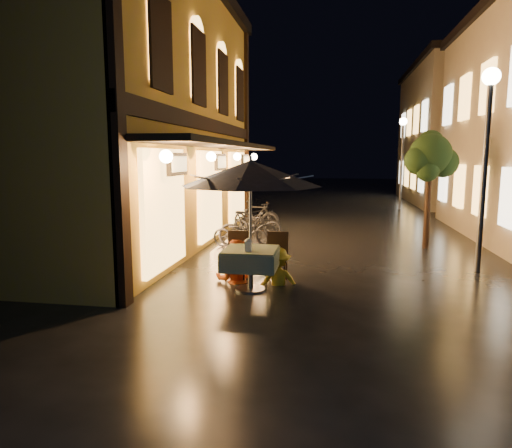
% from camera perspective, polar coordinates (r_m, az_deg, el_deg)
% --- Properties ---
extents(ground, '(90.00, 90.00, 0.00)m').
position_cam_1_polar(ground, '(8.55, 9.95, -8.33)').
color(ground, black).
rests_on(ground, ground).
extents(west_building, '(5.90, 11.40, 7.40)m').
position_cam_1_polar(west_building, '(13.49, -15.52, 13.49)').
color(west_building, gold).
rests_on(west_building, ground).
extents(east_building_far, '(7.30, 10.30, 7.30)m').
position_cam_1_polar(east_building_far, '(27.29, 26.20, 10.10)').
color(east_building_far, '#A08F7B').
rests_on(east_building_far, ground).
extents(street_tree, '(1.43, 1.20, 3.15)m').
position_cam_1_polar(street_tree, '(12.95, 21.00, 7.75)').
color(street_tree, black).
rests_on(street_tree, ground).
extents(streetlamp_near, '(0.36, 0.36, 4.23)m').
position_cam_1_polar(streetlamp_near, '(10.66, 26.93, 10.06)').
color(streetlamp_near, '#59595E').
rests_on(streetlamp_near, ground).
extents(streetlamp_far, '(0.36, 0.36, 4.23)m').
position_cam_1_polar(streetlamp_far, '(22.41, 17.81, 9.21)').
color(streetlamp_far, '#59595E').
rests_on(streetlamp_far, ground).
extents(cafe_table, '(0.99, 0.99, 0.78)m').
position_cam_1_polar(cafe_table, '(8.37, -0.69, -4.41)').
color(cafe_table, '#59595E').
rests_on(cafe_table, ground).
extents(patio_umbrella, '(2.57, 2.57, 2.46)m').
position_cam_1_polar(patio_umbrella, '(8.17, -0.71, 6.33)').
color(patio_umbrella, '#59595E').
rests_on(patio_umbrella, ground).
extents(cafe_chair_left, '(0.42, 0.42, 0.97)m').
position_cam_1_polar(cafe_chair_left, '(9.17, -2.33, -3.60)').
color(cafe_chair_left, black).
rests_on(cafe_chair_left, ground).
extents(cafe_chair_right, '(0.42, 0.42, 0.97)m').
position_cam_1_polar(cafe_chair_right, '(9.04, 2.65, -3.78)').
color(cafe_chair_right, black).
rests_on(cafe_chair_right, ground).
extents(table_lantern, '(0.16, 0.16, 0.25)m').
position_cam_1_polar(table_lantern, '(8.09, -0.97, -2.46)').
color(table_lantern, white).
rests_on(table_lantern, cafe_table).
extents(person_orange, '(0.86, 0.71, 1.63)m').
position_cam_1_polar(person_orange, '(8.98, -2.66, -2.07)').
color(person_orange, '#D64F1B').
rests_on(person_orange, ground).
extents(person_yellow, '(1.00, 0.74, 1.38)m').
position_cam_1_polar(person_yellow, '(8.78, 2.77, -3.13)').
color(person_yellow, yellow).
rests_on(person_yellow, ground).
extents(bicycle_0, '(1.57, 0.64, 0.81)m').
position_cam_1_polar(bicycle_0, '(12.32, -1.93, -1.13)').
color(bicycle_0, black).
rests_on(bicycle_0, ground).
extents(bicycle_1, '(1.69, 0.68, 0.99)m').
position_cam_1_polar(bicycle_1, '(12.47, -0.97, -0.60)').
color(bicycle_1, black).
rests_on(bicycle_1, ground).
extents(bicycle_2, '(1.63, 0.77, 0.82)m').
position_cam_1_polar(bicycle_2, '(13.86, 0.08, -0.03)').
color(bicycle_2, black).
rests_on(bicycle_2, ground).
extents(bicycle_3, '(1.73, 1.00, 1.01)m').
position_cam_1_polar(bicycle_3, '(15.00, -0.01, 0.96)').
color(bicycle_3, black).
rests_on(bicycle_3, ground).
extents(bicycle_4, '(1.81, 0.92, 0.91)m').
position_cam_1_polar(bicycle_4, '(15.67, -0.27, 1.10)').
color(bicycle_4, black).
rests_on(bicycle_4, ground).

